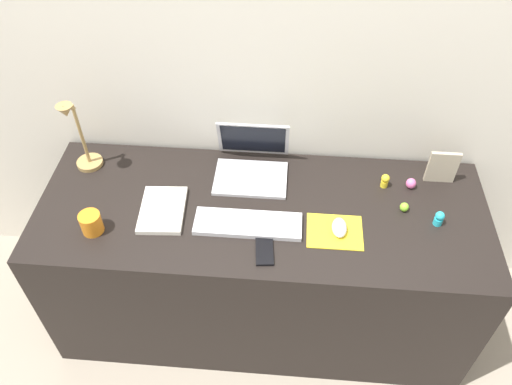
% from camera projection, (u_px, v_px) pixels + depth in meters
% --- Properties ---
extents(ground_plane, '(6.00, 6.00, 0.00)m').
position_uv_depth(ground_plane, '(261.00, 309.00, 2.54)').
color(ground_plane, gray).
extents(back_wall, '(2.99, 0.05, 1.59)m').
position_uv_depth(back_wall, '(268.00, 138.00, 2.23)').
color(back_wall, silver).
rests_on(back_wall, ground_plane).
extents(desk, '(1.79, 0.67, 0.74)m').
position_uv_depth(desk, '(261.00, 265.00, 2.28)').
color(desk, black).
rests_on(desk, ground_plane).
extents(laptop, '(0.30, 0.27, 0.21)m').
position_uv_depth(laptop, '(252.00, 161.00, 2.13)').
color(laptop, silver).
rests_on(laptop, desk).
extents(keyboard, '(0.41, 0.13, 0.02)m').
position_uv_depth(keyboard, '(248.00, 224.00, 1.94)').
color(keyboard, silver).
rests_on(keyboard, desk).
extents(mousepad, '(0.21, 0.17, 0.00)m').
position_uv_depth(mousepad, '(335.00, 232.00, 1.93)').
color(mousepad, yellow).
rests_on(mousepad, desk).
extents(mouse, '(0.06, 0.10, 0.03)m').
position_uv_depth(mouse, '(339.00, 228.00, 1.92)').
color(mouse, silver).
rests_on(mouse, mousepad).
extents(cell_phone, '(0.08, 0.13, 0.01)m').
position_uv_depth(cell_phone, '(264.00, 251.00, 1.86)').
color(cell_phone, black).
rests_on(cell_phone, desk).
extents(desk_lamp, '(0.11, 0.15, 0.35)m').
position_uv_depth(desk_lamp, '(79.00, 138.00, 2.05)').
color(desk_lamp, '#A5844C').
rests_on(desk_lamp, desk).
extents(notebook_pad, '(0.18, 0.25, 0.02)m').
position_uv_depth(notebook_pad, '(163.00, 210.00, 1.99)').
color(notebook_pad, silver).
rests_on(notebook_pad, desk).
extents(picture_frame, '(0.12, 0.02, 0.15)m').
position_uv_depth(picture_frame, '(442.00, 167.00, 2.07)').
color(picture_frame, '#B2A58C').
rests_on(picture_frame, desk).
extents(coffee_mug, '(0.08, 0.08, 0.08)m').
position_uv_depth(coffee_mug, '(91.00, 223.00, 1.90)').
color(coffee_mug, orange).
rests_on(coffee_mug, desk).
extents(toy_figurine_pink, '(0.04, 0.04, 0.04)m').
position_uv_depth(toy_figurine_pink, '(411.00, 183.00, 2.08)').
color(toy_figurine_pink, pink).
rests_on(toy_figurine_pink, desk).
extents(toy_figurine_cyan, '(0.04, 0.04, 0.06)m').
position_uv_depth(toy_figurine_cyan, '(439.00, 218.00, 1.93)').
color(toy_figurine_cyan, '#28B7CC').
rests_on(toy_figurine_cyan, desk).
extents(toy_figurine_yellow, '(0.03, 0.03, 0.06)m').
position_uv_depth(toy_figurine_yellow, '(385.00, 180.00, 2.08)').
color(toy_figurine_yellow, yellow).
rests_on(toy_figurine_yellow, desk).
extents(toy_figurine_lime, '(0.03, 0.03, 0.04)m').
position_uv_depth(toy_figurine_lime, '(404.00, 207.00, 1.99)').
color(toy_figurine_lime, '#8CDB33').
rests_on(toy_figurine_lime, desk).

